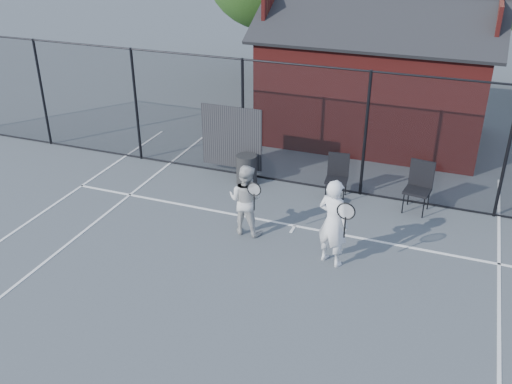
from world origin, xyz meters
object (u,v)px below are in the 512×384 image
(clubhouse, at_px, (375,82))
(player_front, at_px, (333,223))
(chair_left, at_px, (337,178))
(player_back, at_px, (246,200))
(chair_right, at_px, (418,189))
(waste_bin, at_px, (247,169))

(clubhouse, distance_m, player_front, 7.13)
(clubhouse, relative_size, chair_left, 6.28)
(player_back, relative_size, chair_left, 1.48)
(clubhouse, distance_m, chair_left, 4.53)
(player_back, height_order, chair_left, player_back)
(chair_left, bearing_deg, player_back, -128.03)
(chair_right, bearing_deg, chair_left, -172.00)
(chair_left, distance_m, chair_right, 1.83)
(waste_bin, bearing_deg, chair_left, 0.00)
(player_back, bearing_deg, waste_bin, 111.26)
(player_front, bearing_deg, chair_right, 64.54)
(clubhouse, height_order, chair_right, clubhouse)
(player_back, height_order, waste_bin, player_back)
(clubhouse, height_order, chair_left, clubhouse)
(player_front, bearing_deg, chair_left, 101.78)
(waste_bin, bearing_deg, clubhouse, 62.87)
(player_back, distance_m, waste_bin, 2.39)
(player_front, height_order, waste_bin, player_front)
(player_back, distance_m, chair_right, 3.91)
(clubhouse, height_order, player_front, clubhouse)
(chair_left, distance_m, waste_bin, 2.25)
(chair_left, bearing_deg, player_front, -83.80)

